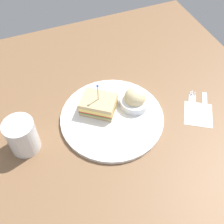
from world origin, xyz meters
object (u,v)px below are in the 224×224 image
Objects in this scene: fork at (192,103)px; napkin at (198,114)px; plate at (112,118)px; sandwich_half_center at (99,104)px; knife at (205,106)px; coleslaw_bowl at (135,99)px; drink_glass at (23,138)px.

napkin is at bearing 172.49° from fork.
plate is 5.51cm from sandwich_half_center.
plate reaches higher than knife.
coleslaw_bowl is 0.98× the size of napkin.
knife is at bearing -62.01° from napkin.
coleslaw_bowl is (1.72, -7.97, 2.96)cm from plate.
knife is at bearing -108.00° from sandwich_half_center.
knife is (-9.96, -30.66, -3.29)cm from sandwich_half_center.
sandwich_half_center reaches higher than napkin.
drink_glass reaches higher than fork.
drink_glass is 0.87× the size of fork.
coleslaw_bowl is 0.90× the size of drink_glass.
drink_glass is (-4.27, 22.48, 1.08)cm from sandwich_half_center.
napkin is (-11.85, -27.11, -3.39)cm from sandwich_half_center.
napkin is at bearing -113.62° from sandwich_half_center.
coleslaw_bowl is 18.19cm from fork.
plate is 8.67cm from coleslaw_bowl.
fork is at bearing -105.00° from sandwich_half_center.
drink_glass reaches higher than coleslaw_bowl.
coleslaw_bowl is 21.78cm from knife.
sandwich_half_center is 1.36× the size of napkin.
plate is 2.44× the size of sandwich_half_center.
plate is 25.30cm from fork.
plate is at bearing -145.80° from sandwich_half_center.
coleslaw_bowl is at bearing -77.82° from plate.
drink_glass reaches higher than napkin.
knife reaches higher than napkin.
plate is 3.38× the size of coleslaw_bowl.
plate is at bearing 77.77° from knife.
plate is 2.55× the size of knife.
coleslaw_bowl is 33.17cm from drink_glass.
coleslaw_bowl is at bearing -86.37° from drink_glass.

